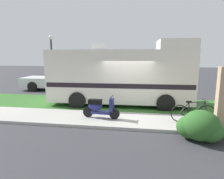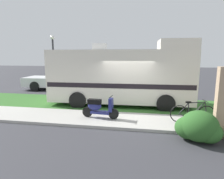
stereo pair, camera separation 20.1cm
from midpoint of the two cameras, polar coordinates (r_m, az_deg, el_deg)
ground_plane at (r=9.44m, az=3.74°, el=-7.03°), size 80.00×80.00×0.00m
sidewalk at (r=8.29m, az=3.00°, el=-9.03°), size 24.00×2.00×0.12m
grass_strip at (r=10.87m, az=4.45°, el=-4.54°), size 24.00×3.40×0.08m
motorhome_rv at (r=10.70m, az=2.37°, el=4.22°), size 7.68×2.63×3.55m
scooter at (r=8.29m, az=-4.36°, el=-5.28°), size 1.62×0.50×0.97m
bicycle at (r=8.37m, az=22.10°, el=-6.33°), size 1.76×0.52×0.91m
pickup_truck_near at (r=16.15m, az=-14.05°, el=3.28°), size 5.64×2.39×1.81m
bush_by_porch at (r=6.95m, az=23.69°, el=-10.05°), size 1.42×1.06×1.01m
street_lamp_post at (r=14.05m, az=-17.67°, el=8.44°), size 0.28×0.28×4.10m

